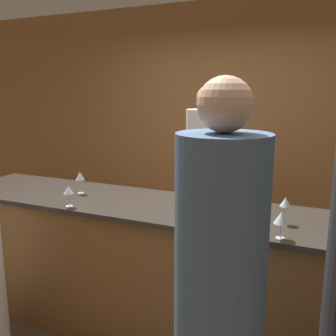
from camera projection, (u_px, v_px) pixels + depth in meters
name	position (u px, v px, depth m)	size (l,w,h in m)	color
ground_plane	(158.00, 331.00, 2.88)	(14.00, 14.00, 0.00)	#4C3823
back_wall	(227.00, 128.00, 4.28)	(8.00, 0.06, 2.80)	olive
bar_counter	(157.00, 270.00, 2.78)	(3.46, 0.73, 1.02)	brown
bartender	(206.00, 198.00, 3.39)	(0.38, 0.38, 1.86)	silver
guest_3	(219.00, 309.00, 1.66)	(0.40, 0.40, 1.88)	#4C6B93
wine_bottle_0	(219.00, 200.00, 2.42)	(0.07, 0.07, 0.27)	black
wine_glass_0	(285.00, 203.00, 2.26)	(0.07, 0.07, 0.17)	silver
wine_glass_1	(281.00, 218.00, 2.03)	(0.08, 0.08, 0.15)	silver
wine_glass_2	(80.00, 177.00, 2.93)	(0.07, 0.07, 0.18)	silver
wine_glass_3	(69.00, 191.00, 2.60)	(0.07, 0.07, 0.15)	silver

